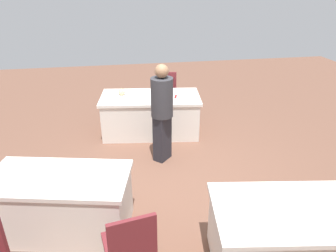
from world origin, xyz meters
TOP-DOWN VIEW (x-y plane):
  - ground_plane at (0.00, 0.00)m, footprint 14.40×14.40m
  - table_foreground at (0.08, -1.77)m, footprint 1.93×1.14m
  - table_mid_left at (-1.02, 1.61)m, footprint 1.90×1.15m
  - table_mid_right at (1.40, 0.64)m, footprint 1.70×1.10m
  - chair_tucked_right at (0.67, 1.58)m, footprint 0.51×0.51m
  - chair_back_row at (-0.38, -2.66)m, footprint 0.52×0.52m
  - person_attendee_standing at (0.01, -0.75)m, footprint 0.48×0.48m
  - laptop_silver at (-0.17, -1.81)m, footprint 0.39×0.38m
  - yarn_ball at (0.59, -1.92)m, footprint 0.12×0.12m
  - scissors_red at (-0.38, -1.65)m, footprint 0.08×0.18m

SIDE VIEW (x-z plane):
  - ground_plane at x=0.00m, z-range 0.00..0.00m
  - table_foreground at x=0.08m, z-range 0.00..0.75m
  - table_mid_left at x=-1.02m, z-range 0.00..0.75m
  - table_mid_right at x=1.40m, z-range 0.00..0.75m
  - chair_tucked_right at x=0.67m, z-range 0.07..1.04m
  - chair_back_row at x=-0.38m, z-range 0.08..1.05m
  - scissors_red at x=-0.38m, z-range 0.74..0.75m
  - laptop_silver at x=-0.17m, z-range 0.68..0.89m
  - yarn_ball at x=0.59m, z-range 0.74..0.87m
  - person_attendee_standing at x=0.01m, z-range 0.09..1.68m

